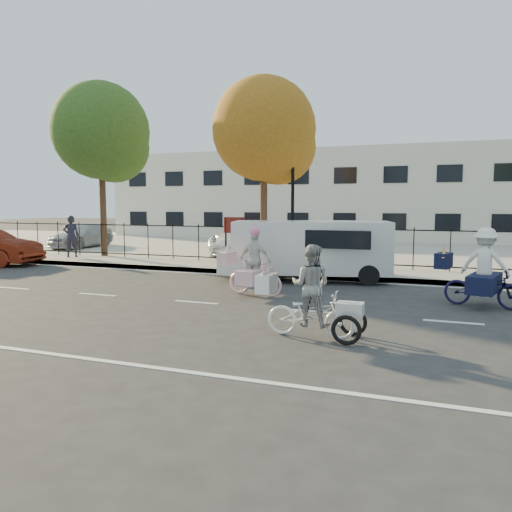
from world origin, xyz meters
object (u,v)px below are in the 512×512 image
at_px(zebra_trike, 311,302).
at_px(unicorn_bike, 254,270).
at_px(white_van, 308,248).
at_px(lamppost, 293,186).
at_px(bull_bike, 483,276).
at_px(lot_car_c, 293,239).
at_px(lot_car_a, 82,236).
at_px(pedestrian, 71,236).
at_px(lot_car_b, 248,239).

height_order(zebra_trike, unicorn_bike, unicorn_bike).
xyz_separation_m(zebra_trike, white_van, (-1.79, 6.65, 0.39)).
xyz_separation_m(lamppost, zebra_trike, (2.99, -8.95, -2.44)).
height_order(unicorn_bike, bull_bike, bull_bike).
bearing_deg(lot_car_c, lamppost, -87.85).
relative_size(white_van, lot_car_a, 1.34).
height_order(lamppost, bull_bike, lamppost).
height_order(bull_bike, pedestrian, pedestrian).
bearing_deg(pedestrian, unicorn_bike, 117.07).
bearing_deg(lot_car_c, white_van, -83.52).
xyz_separation_m(lamppost, lot_car_c, (-1.23, 4.35, -2.29)).
relative_size(zebra_trike, unicorn_bike, 1.07).
relative_size(lot_car_a, lot_car_c, 1.04).
bearing_deg(lot_car_a, lamppost, -21.86).
xyz_separation_m(unicorn_bike, lot_car_a, (-13.37, 9.24, 0.08)).
bearing_deg(lamppost, white_van, -62.34).
bearing_deg(unicorn_bike, lot_car_c, 18.68).
height_order(lamppost, white_van, lamppost).
bearing_deg(pedestrian, zebra_trike, 109.04).
xyz_separation_m(pedestrian, lot_car_c, (8.67, 4.71, -0.23)).
distance_m(bull_bike, lot_car_a, 20.96).
relative_size(bull_bike, lot_car_b, 0.41).
xyz_separation_m(unicorn_bike, white_van, (0.70, 3.06, 0.37)).
relative_size(unicorn_bike, lot_car_c, 0.46).
relative_size(lamppost, lot_car_b, 0.83).
height_order(unicorn_bike, lot_car_a, unicorn_bike).
relative_size(pedestrian, lot_car_c, 0.44).
relative_size(pedestrian, lot_car_a, 0.43).
height_order(pedestrian, lot_car_c, pedestrian).
height_order(zebra_trike, lot_car_a, zebra_trike).
bearing_deg(bull_bike, zebra_trike, 156.37).
bearing_deg(lot_car_c, bull_bike, -64.91).
xyz_separation_m(lot_car_a, lot_car_c, (11.63, 0.47, 0.06)).
relative_size(unicorn_bike, bull_bike, 0.89).
distance_m(pedestrian, lot_car_a, 5.19).
bearing_deg(bull_bike, lot_car_a, 79.64).
bearing_deg(zebra_trike, lot_car_a, 50.27).
height_order(zebra_trike, pedestrian, pedestrian).
distance_m(white_van, lot_car_c, 7.09).
bearing_deg(zebra_trike, lot_car_b, 25.65).
relative_size(zebra_trike, lot_car_c, 0.49).
distance_m(zebra_trike, lot_car_b, 13.69).
distance_m(bull_bike, white_van, 5.61).
bearing_deg(lot_car_a, white_van, -28.79).
bearing_deg(lot_car_a, pedestrian, -60.11).
bearing_deg(lot_car_a, lot_car_c, -2.77).
distance_m(lot_car_a, lot_car_b, 9.79).
bearing_deg(pedestrian, lot_car_c, 171.27).
bearing_deg(white_van, zebra_trike, -89.12).
xyz_separation_m(unicorn_bike, bull_bike, (5.67, 0.48, 0.07)).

